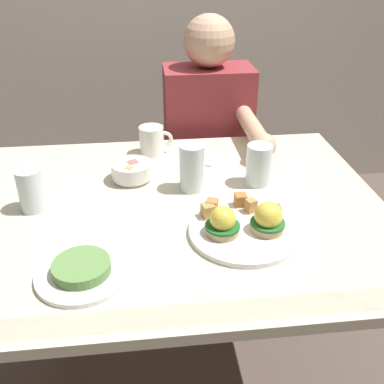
{
  "coord_description": "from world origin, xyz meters",
  "views": [
    {
      "loc": [
        -0.04,
        -1.01,
        1.37
      ],
      "look_at": [
        0.07,
        0.0,
        0.78
      ],
      "focal_mm": 41.0,
      "sensor_mm": 36.0,
      "label": 1
    }
  ],
  "objects_px": {
    "dining_table": "(166,238)",
    "side_plate": "(82,271)",
    "water_glass_extra": "(192,171)",
    "coffee_mug": "(152,140)",
    "fork": "(214,157)",
    "eggs_benedict_plate": "(244,225)",
    "fruit_bowl": "(132,171)",
    "water_glass_far": "(32,193)",
    "diner_person": "(209,144)",
    "water_glass_near": "(258,167)"
  },
  "relations": [
    {
      "from": "coffee_mug",
      "to": "water_glass_near",
      "type": "xyz_separation_m",
      "value": [
        0.3,
        -0.24,
        0.0
      ]
    },
    {
      "from": "side_plate",
      "to": "diner_person",
      "type": "xyz_separation_m",
      "value": [
        0.4,
        0.86,
        -0.1
      ]
    },
    {
      "from": "fork",
      "to": "dining_table",
      "type": "bearing_deg",
      "value": -122.5
    },
    {
      "from": "coffee_mug",
      "to": "water_glass_extra",
      "type": "relative_size",
      "value": 0.82
    },
    {
      "from": "fruit_bowl",
      "to": "water_glass_near",
      "type": "height_order",
      "value": "water_glass_near"
    },
    {
      "from": "fork",
      "to": "side_plate",
      "type": "bearing_deg",
      "value": -124.36
    },
    {
      "from": "eggs_benedict_plate",
      "to": "water_glass_extra",
      "type": "distance_m",
      "value": 0.26
    },
    {
      "from": "eggs_benedict_plate",
      "to": "fork",
      "type": "bearing_deg",
      "value": 90.6
    },
    {
      "from": "eggs_benedict_plate",
      "to": "water_glass_far",
      "type": "height_order",
      "value": "water_glass_far"
    },
    {
      "from": "fruit_bowl",
      "to": "fork",
      "type": "bearing_deg",
      "value": 24.14
    },
    {
      "from": "water_glass_extra",
      "to": "side_plate",
      "type": "relative_size",
      "value": 0.68
    },
    {
      "from": "side_plate",
      "to": "fruit_bowl",
      "type": "bearing_deg",
      "value": 76.26
    },
    {
      "from": "dining_table",
      "to": "eggs_benedict_plate",
      "type": "bearing_deg",
      "value": -38.93
    },
    {
      "from": "fruit_bowl",
      "to": "diner_person",
      "type": "xyz_separation_m",
      "value": [
        0.3,
        0.44,
        -0.12
      ]
    },
    {
      "from": "water_glass_extra",
      "to": "side_plate",
      "type": "bearing_deg",
      "value": -128.12
    },
    {
      "from": "dining_table",
      "to": "side_plate",
      "type": "distance_m",
      "value": 0.35
    },
    {
      "from": "fork",
      "to": "side_plate",
      "type": "xyz_separation_m",
      "value": [
        -0.37,
        -0.54,
        0.01
      ]
    },
    {
      "from": "dining_table",
      "to": "coffee_mug",
      "type": "height_order",
      "value": "coffee_mug"
    },
    {
      "from": "fork",
      "to": "water_glass_extra",
      "type": "relative_size",
      "value": 1.06
    },
    {
      "from": "eggs_benedict_plate",
      "to": "water_glass_far",
      "type": "relative_size",
      "value": 2.31
    },
    {
      "from": "water_glass_far",
      "to": "diner_person",
      "type": "relative_size",
      "value": 0.1
    },
    {
      "from": "dining_table",
      "to": "water_glass_far",
      "type": "height_order",
      "value": "water_glass_far"
    },
    {
      "from": "fruit_bowl",
      "to": "diner_person",
      "type": "height_order",
      "value": "diner_person"
    },
    {
      "from": "eggs_benedict_plate",
      "to": "coffee_mug",
      "type": "distance_m",
      "value": 0.53
    },
    {
      "from": "water_glass_extra",
      "to": "coffee_mug",
      "type": "bearing_deg",
      "value": 112.21
    },
    {
      "from": "dining_table",
      "to": "water_glass_extra",
      "type": "xyz_separation_m",
      "value": [
        0.08,
        0.09,
        0.16
      ]
    },
    {
      "from": "dining_table",
      "to": "fruit_bowl",
      "type": "height_order",
      "value": "fruit_bowl"
    },
    {
      "from": "diner_person",
      "to": "water_glass_extra",
      "type": "bearing_deg",
      "value": -104.11
    },
    {
      "from": "eggs_benedict_plate",
      "to": "water_glass_near",
      "type": "relative_size",
      "value": 2.22
    },
    {
      "from": "eggs_benedict_plate",
      "to": "diner_person",
      "type": "height_order",
      "value": "diner_person"
    },
    {
      "from": "dining_table",
      "to": "eggs_benedict_plate",
      "type": "relative_size",
      "value": 4.44
    },
    {
      "from": "eggs_benedict_plate",
      "to": "diner_person",
      "type": "relative_size",
      "value": 0.24
    },
    {
      "from": "dining_table",
      "to": "side_plate",
      "type": "relative_size",
      "value": 6.0
    },
    {
      "from": "dining_table",
      "to": "water_glass_extra",
      "type": "height_order",
      "value": "water_glass_extra"
    },
    {
      "from": "eggs_benedict_plate",
      "to": "water_glass_extra",
      "type": "height_order",
      "value": "water_glass_extra"
    },
    {
      "from": "water_glass_extra",
      "to": "eggs_benedict_plate",
      "type": "bearing_deg",
      "value": -66.88
    },
    {
      "from": "dining_table",
      "to": "water_glass_near",
      "type": "relative_size",
      "value": 9.88
    },
    {
      "from": "fruit_bowl",
      "to": "water_glass_near",
      "type": "bearing_deg",
      "value": -9.66
    },
    {
      "from": "side_plate",
      "to": "diner_person",
      "type": "distance_m",
      "value": 0.96
    },
    {
      "from": "fruit_bowl",
      "to": "side_plate",
      "type": "xyz_separation_m",
      "value": [
        -0.1,
        -0.42,
        -0.02
      ]
    },
    {
      "from": "eggs_benedict_plate",
      "to": "diner_person",
      "type": "distance_m",
      "value": 0.76
    },
    {
      "from": "dining_table",
      "to": "fork",
      "type": "relative_size",
      "value": 8.26
    },
    {
      "from": "diner_person",
      "to": "coffee_mug",
      "type": "bearing_deg",
      "value": -131.9
    },
    {
      "from": "eggs_benedict_plate",
      "to": "coffee_mug",
      "type": "xyz_separation_m",
      "value": [
        -0.2,
        0.49,
        0.03
      ]
    },
    {
      "from": "water_glass_far",
      "to": "side_plate",
      "type": "distance_m",
      "value": 0.33
    },
    {
      "from": "coffee_mug",
      "to": "fork",
      "type": "relative_size",
      "value": 0.77
    },
    {
      "from": "fruit_bowl",
      "to": "water_glass_far",
      "type": "height_order",
      "value": "water_glass_far"
    },
    {
      "from": "water_glass_far",
      "to": "water_glass_extra",
      "type": "relative_size",
      "value": 0.86
    },
    {
      "from": "coffee_mug",
      "to": "water_glass_extra",
      "type": "height_order",
      "value": "water_glass_extra"
    },
    {
      "from": "diner_person",
      "to": "water_glass_near",
      "type": "bearing_deg",
      "value": -82.37
    }
  ]
}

